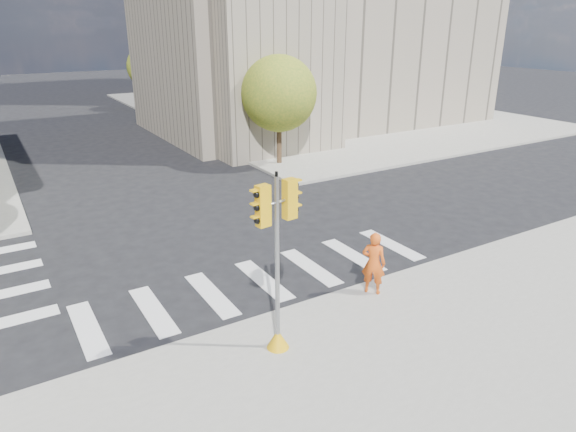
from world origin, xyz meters
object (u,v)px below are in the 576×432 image
Objects in this scene: lamp_far at (176,63)px; photographer at (374,263)px; traffic_signal at (277,278)px; lamp_near at (253,77)px.

lamp_far is 4.21× the size of photographer.
photographer is (3.82, 0.96, -0.96)m from traffic_signal.
lamp_far is at bearing -49.87° from photographer.
photographer is at bearing -107.35° from lamp_near.
lamp_near is at bearing -57.12° from photographer.
lamp_near reaches higher than traffic_signal.
traffic_signal is (-9.63, -19.56, -2.51)m from lamp_near.
lamp_far is 35.01m from traffic_signal.
lamp_far is at bearing 65.64° from traffic_signal.
photographer is at bearing -100.11° from lamp_far.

